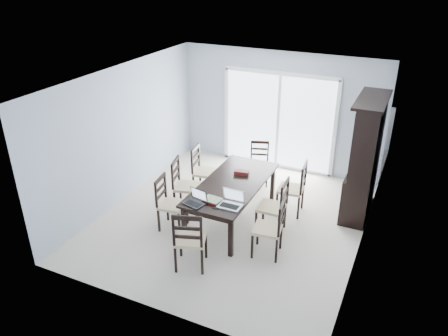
{
  "coord_description": "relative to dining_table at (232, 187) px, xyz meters",
  "views": [
    {
      "loc": [
        2.72,
        -6.2,
        4.34
      ],
      "look_at": [
        -0.16,
        0.0,
        1.01
      ],
      "focal_mm": 35.0,
      "sensor_mm": 36.0,
      "label": 1
    }
  ],
  "objects": [
    {
      "name": "floor",
      "position": [
        0.0,
        0.0,
        -0.67
      ],
      "size": [
        5.0,
        5.0,
        0.0
      ],
      "primitive_type": "plane",
      "color": "beige",
      "rests_on": "ground"
    },
    {
      "name": "ceiling",
      "position": [
        0.0,
        0.0,
        1.93
      ],
      "size": [
        5.0,
        5.0,
        0.0
      ],
      "primitive_type": "plane",
      "rotation": [
        3.14,
        0.0,
        0.0
      ],
      "color": "white",
      "rests_on": "back_wall"
    },
    {
      "name": "back_wall",
      "position": [
        0.0,
        2.5,
        0.63
      ],
      "size": [
        4.5,
        0.02,
        2.6
      ],
      "primitive_type": "cube",
      "color": "#9EAABC",
      "rests_on": "floor"
    },
    {
      "name": "wall_left",
      "position": [
        -2.25,
        0.0,
        0.63
      ],
      "size": [
        0.02,
        5.0,
        2.6
      ],
      "primitive_type": "cube",
      "color": "#9EAABC",
      "rests_on": "floor"
    },
    {
      "name": "wall_right",
      "position": [
        2.25,
        0.0,
        0.63
      ],
      "size": [
        0.02,
        5.0,
        2.6
      ],
      "primitive_type": "cube",
      "color": "#9EAABC",
      "rests_on": "floor"
    },
    {
      "name": "balcony",
      "position": [
        0.0,
        3.5,
        -0.72
      ],
      "size": [
        4.5,
        2.0,
        0.1
      ],
      "primitive_type": "cube",
      "color": "gray",
      "rests_on": "ground"
    },
    {
      "name": "railing",
      "position": [
        0.0,
        4.5,
        -0.12
      ],
      "size": [
        4.5,
        0.06,
        1.1
      ],
      "primitive_type": "cube",
      "color": "#99999E",
      "rests_on": "balcony"
    },
    {
      "name": "dining_table",
      "position": [
        0.0,
        0.0,
        0.0
      ],
      "size": [
        1.0,
        2.2,
        0.75
      ],
      "color": "black",
      "rests_on": "floor"
    },
    {
      "name": "china_hutch",
      "position": [
        2.02,
        1.25,
        0.4
      ],
      "size": [
        0.5,
        1.38,
        2.2
      ],
      "color": "black",
      "rests_on": "floor"
    },
    {
      "name": "sliding_door",
      "position": [
        0.0,
        2.48,
        0.41
      ],
      "size": [
        2.52,
        0.05,
        2.18
      ],
      "color": "silver",
      "rests_on": "floor"
    },
    {
      "name": "chair_left_near",
      "position": [
        -0.93,
        -0.69,
        -0.08
      ],
      "size": [
        0.49,
        0.48,
        1.12
      ],
      "rotation": [
        0.0,
        0.0,
        -1.43
      ],
      "color": "black",
      "rests_on": "floor"
    },
    {
      "name": "chair_left_mid",
      "position": [
        -1.01,
        -0.04,
        -0.06
      ],
      "size": [
        0.54,
        0.53,
        1.17
      ],
      "rotation": [
        0.0,
        0.0,
        -1.33
      ],
      "color": "black",
      "rests_on": "floor"
    },
    {
      "name": "chair_left_far",
      "position": [
        -0.98,
        0.67,
        -0.07
      ],
      "size": [
        0.49,
        0.48,
        1.14
      ],
      "rotation": [
        0.0,
        0.0,
        -1.44
      ],
      "color": "black",
      "rests_on": "floor"
    },
    {
      "name": "chair_right_near",
      "position": [
        1.01,
        -0.68,
        -0.07
      ],
      "size": [
        0.49,
        0.48,
        1.14
      ],
      "rotation": [
        0.0,
        0.0,
        1.71
      ],
      "color": "black",
      "rests_on": "floor"
    },
    {
      "name": "chair_right_mid",
      "position": [
        0.86,
        -0.06,
        -0.05
      ],
      "size": [
        0.47,
        0.46,
        1.17
      ],
      "rotation": [
        0.0,
        0.0,
        1.61
      ],
      "color": "black",
      "rests_on": "floor"
    },
    {
      "name": "chair_right_far",
      "position": [
        0.97,
        0.7,
        -0.05
      ],
      "size": [
        0.49,
        0.48,
        1.18
      ],
      "rotation": [
        0.0,
        0.0,
        1.66
      ],
      "color": "black",
      "rests_on": "floor"
    },
    {
      "name": "chair_end_near",
      "position": [
        -0.01,
        -1.56,
        -0.04
      ],
      "size": [
        0.57,
        0.58,
        1.19
      ],
      "rotation": [
        0.0,
        0.0,
        0.33
      ],
      "color": "black",
      "rests_on": "floor"
    },
    {
      "name": "chair_end_far",
      "position": [
        -0.1,
        1.62,
        -0.13
      ],
      "size": [
        0.49,
        0.5,
        1.02
      ],
      "rotation": [
        0.0,
        0.0,
        3.46
      ],
      "color": "black",
      "rests_on": "floor"
    },
    {
      "name": "laptop_dark",
      "position": [
        -0.27,
        -0.93,
        0.13
      ],
      "size": [
        0.37,
        0.29,
        0.23
      ],
      "rotation": [
        0.0,
        0.0,
        -0.22
      ],
      "color": "black",
      "rests_on": "dining_table"
    },
    {
      "name": "laptop_silver",
      "position": [
        0.29,
        -0.76,
        0.14
      ],
      "size": [
        0.37,
        0.26,
        0.25
      ],
      "rotation": [
        0.0,
        0.0,
        0.0
      ],
      "color": "silver",
      "rests_on": "dining_table"
    },
    {
      "name": "book_stack",
      "position": [
        -0.04,
        -0.72,
        0.1
      ],
      "size": [
        0.31,
        0.25,
        0.05
      ],
      "rotation": [
        0.0,
        0.0,
        -0.24
      ],
      "color": "maroon",
      "rests_on": "dining_table"
    },
    {
      "name": "cell_phone",
      "position": [
        0.11,
        -0.91,
        0.08
      ],
      "size": [
        0.1,
        0.05,
        0.01
      ],
      "primitive_type": "cube",
      "rotation": [
        0.0,
        0.0,
        -0.12
      ],
      "color": "black",
      "rests_on": "dining_table"
    },
    {
      "name": "game_box",
      "position": [
        0.01,
        0.39,
        0.11
      ],
      "size": [
        0.28,
        0.17,
        0.07
      ],
      "primitive_type": "cube",
      "rotation": [
        0.0,
        0.0,
        0.16
      ],
      "color": "#4C0F17",
      "rests_on": "dining_table"
    },
    {
      "name": "hot_tub",
      "position": [
        -0.89,
        3.58,
        -0.21
      ],
      "size": [
        1.79,
        1.6,
        0.92
      ],
      "rotation": [
        0.0,
        0.0,
        -0.01
      ],
      "color": "brown",
      "rests_on": "balcony"
    }
  ]
}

